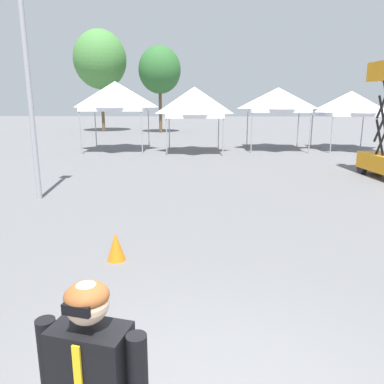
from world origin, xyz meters
name	(u,v)px	position (x,y,z in m)	size (l,w,h in m)	color
canopy_tent_center	(115,96)	(-5.26, 18.47, 2.99)	(3.52, 3.52, 3.78)	#9E9EA3
canopy_tent_right_of_center	(194,102)	(-0.87, 17.69, 2.66)	(3.14, 3.14, 3.46)	#9E9EA3
canopy_tent_behind_left	(278,100)	(3.77, 19.19, 2.79)	(3.31, 3.31, 3.46)	#9E9EA3
canopy_tent_left_of_center	(351,103)	(7.87, 19.33, 2.59)	(3.50, 3.50, 3.27)	#9E9EA3
light_pole_opposite_side	(24,38)	(-4.91, 7.47, 4.28)	(0.36, 0.36, 7.46)	#9E9EA3
tree_behind_tents_right	(100,60)	(-9.83, 32.21, 6.35)	(4.66, 4.66, 8.92)	brown
tree_behind_tents_center	(160,70)	(-4.37, 31.20, 5.36)	(3.65, 3.65, 7.39)	brown
traffic_cone_near_barrier	(116,246)	(-1.70, 3.34, 0.25)	(0.32, 0.32, 0.51)	orange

